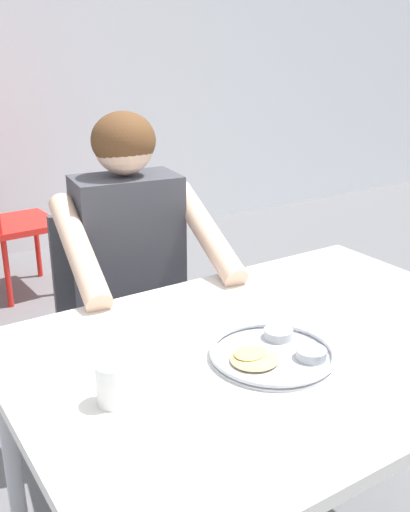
{
  "coord_description": "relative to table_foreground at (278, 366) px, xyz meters",
  "views": [
    {
      "loc": [
        -0.78,
        -0.85,
        1.42
      ],
      "look_at": [
        -0.01,
        0.34,
        0.9
      ],
      "focal_mm": 40.76,
      "sensor_mm": 36.0,
      "label": 1
    }
  ],
  "objects": [
    {
      "name": "chair_red_right",
      "position": [
        -0.04,
        2.4,
        -0.2
      ],
      "size": [
        0.41,
        0.45,
        0.81
      ],
      "color": "red",
      "rests_on": "ground"
    },
    {
      "name": "thali_tray",
      "position": [
        -0.06,
        -0.05,
        0.08
      ],
      "size": [
        0.29,
        0.29,
        0.03
      ],
      "color": "#B7BABF",
      "rests_on": "table_foreground"
    },
    {
      "name": "diner_foreground",
      "position": [
        -0.05,
        0.65,
        0.05
      ],
      "size": [
        0.54,
        0.59,
        1.22
      ],
      "color": "black",
      "rests_on": "ground"
    },
    {
      "name": "chair_foreground",
      "position": [
        -0.03,
        0.87,
        -0.19
      ],
      "size": [
        0.49,
        0.49,
        0.84
      ],
      "color": "#3F3F44",
      "rests_on": "ground"
    },
    {
      "name": "drinking_cup",
      "position": [
        -0.44,
        -0.02,
        0.12
      ],
      "size": [
        0.07,
        0.07,
        0.09
      ],
      "color": "white",
      "rests_on": "table_foreground"
    },
    {
      "name": "table_foreground",
      "position": [
        0.0,
        0.0,
        0.0
      ],
      "size": [
        1.26,
        0.88,
        0.75
      ],
      "color": "silver",
      "rests_on": "ground"
    }
  ]
}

